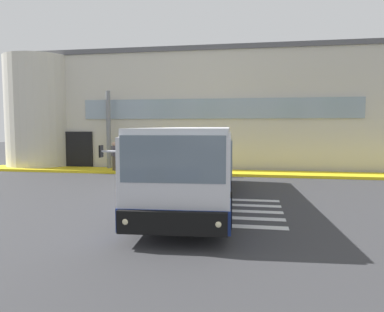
{
  "coord_description": "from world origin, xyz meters",
  "views": [
    {
      "loc": [
        3.23,
        -15.84,
        2.75
      ],
      "look_at": [
        0.69,
        -0.92,
        1.5
      ],
      "focal_mm": 33.84,
      "sensor_mm": 36.0,
      "label": 1
    }
  ],
  "objects": [
    {
      "name": "bus_main_foreground",
      "position": [
        1.15,
        -2.95,
        1.33
      ],
      "size": [
        3.25,
        10.84,
        2.7
      ],
      "color": "silver",
      "rests_on": "ground"
    },
    {
      "name": "terminal_building",
      "position": [
        -0.69,
        11.64,
        3.78
      ],
      "size": [
        24.58,
        13.8,
        7.58
      ],
      "color": "beige",
      "rests_on": "ground"
    },
    {
      "name": "boarding_curb",
      "position": [
        0.0,
        4.8,
        0.07
      ],
      "size": [
        26.78,
        2.0,
        0.15
      ],
      "primitive_type": "cube",
      "color": "yellow",
      "rests_on": "ground"
    },
    {
      "name": "passenger_by_doorway",
      "position": [
        -3.84,
        4.25,
        1.08
      ],
      "size": [
        0.57,
        0.33,
        1.68
      ],
      "color": "#2D2D33",
      "rests_on": "boarding_curb"
    },
    {
      "name": "safety_bollard_yellow",
      "position": [
        1.68,
        3.6,
        0.45
      ],
      "size": [
        0.18,
        0.18,
        0.9
      ],
      "primitive_type": "cylinder",
      "color": "yellow",
      "rests_on": "ground"
    },
    {
      "name": "ground_plane",
      "position": [
        0.0,
        0.0,
        -0.01
      ],
      "size": [
        80.0,
        90.0,
        0.02
      ],
      "primitive_type": "cube",
      "color": "#353538",
      "rests_on": "ground"
    },
    {
      "name": "bay_paint_stripes",
      "position": [
        2.0,
        -4.2,
        0.0
      ],
      "size": [
        4.4,
        3.96,
        0.01
      ],
      "color": "silver",
      "rests_on": "ground"
    },
    {
      "name": "entry_support_column",
      "position": [
        -5.63,
        5.4,
        2.53
      ],
      "size": [
        0.28,
        0.28,
        4.76
      ],
      "primitive_type": "cylinder",
      "color": "slate",
      "rests_on": "boarding_curb"
    },
    {
      "name": "passenger_near_column",
      "position": [
        -4.81,
        4.23,
        1.11
      ],
      "size": [
        0.5,
        0.52,
        1.68
      ],
      "color": "#4C4233",
      "rests_on": "boarding_curb"
    }
  ]
}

